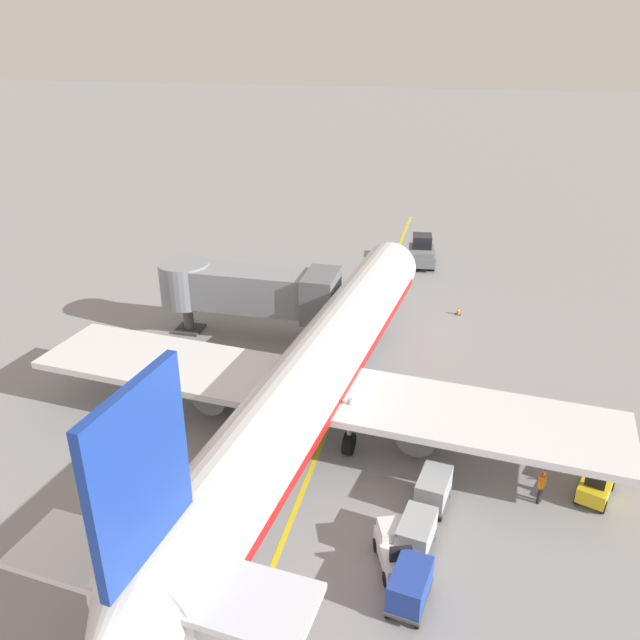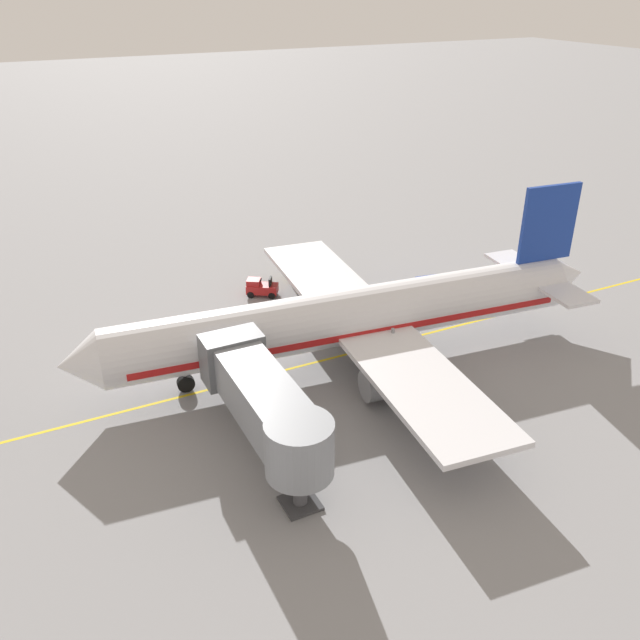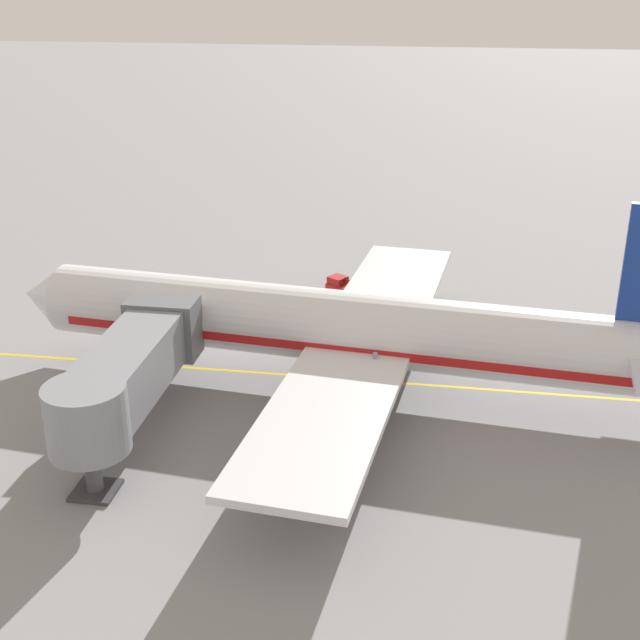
% 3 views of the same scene
% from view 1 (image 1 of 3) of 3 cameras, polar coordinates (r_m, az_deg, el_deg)
% --- Properties ---
extents(ground_plane, '(400.00, 400.00, 0.00)m').
position_cam_1_polar(ground_plane, '(35.34, 1.31, -8.04)').
color(ground_plane, gray).
extents(gate_lead_in_line, '(0.24, 80.00, 0.01)m').
position_cam_1_polar(gate_lead_in_line, '(35.34, 1.31, -8.03)').
color(gate_lead_in_line, gold).
rests_on(gate_lead_in_line, ground).
extents(parked_airliner, '(30.37, 37.35, 10.63)m').
position_cam_1_polar(parked_airliner, '(32.43, -0.34, -4.72)').
color(parked_airliner, silver).
rests_on(parked_airliner, ground).
extents(jet_bridge, '(12.02, 3.50, 4.98)m').
position_cam_1_polar(jet_bridge, '(42.11, -6.45, 2.73)').
color(jet_bridge, gray).
rests_on(jet_bridge, ground).
extents(pushback_tractor, '(2.68, 4.62, 2.40)m').
position_cam_1_polar(pushback_tractor, '(56.96, 9.07, 6.00)').
color(pushback_tractor, slate).
rests_on(pushback_tractor, ground).
extents(baggage_tug_lead, '(2.00, 2.76, 1.62)m').
position_cam_1_polar(baggage_tug_lead, '(31.76, 23.49, -13.14)').
color(baggage_tug_lead, gold).
rests_on(baggage_tug_lead, ground).
extents(baggage_tug_trailing, '(2.36, 2.75, 1.62)m').
position_cam_1_polar(baggage_tug_trailing, '(35.07, 20.33, -8.69)').
color(baggage_tug_trailing, '#B21E1E').
rests_on(baggage_tug_trailing, ground).
extents(baggage_tug_spare, '(2.02, 2.76, 1.62)m').
position_cam_1_polar(baggage_tug_spare, '(26.42, 6.70, -19.72)').
color(baggage_tug_spare, silver).
rests_on(baggage_tug_spare, ground).
extents(baggage_cart_front, '(1.63, 2.97, 1.58)m').
position_cam_1_polar(baggage_cart_front, '(29.02, 10.10, -14.54)').
color(baggage_cart_front, '#4C4C51').
rests_on(baggage_cart_front, ground).
extents(baggage_cart_second_in_train, '(1.63, 2.97, 1.58)m').
position_cam_1_polar(baggage_cart_second_in_train, '(26.86, 8.59, -18.25)').
color(baggage_cart_second_in_train, '#4C4C51').
rests_on(baggage_cart_second_in_train, ground).
extents(baggage_cart_third_in_train, '(1.63, 2.97, 1.58)m').
position_cam_1_polar(baggage_cart_third_in_train, '(24.96, 8.04, -22.40)').
color(baggage_cart_third_in_train, '#4C4C51').
rests_on(baggage_cart_third_in_train, ground).
extents(ground_crew_wing_walker, '(0.42, 0.68, 1.69)m').
position_cam_1_polar(ground_crew_wing_walker, '(30.34, 19.17, -13.72)').
color(ground_crew_wing_walker, '#232328').
rests_on(ground_crew_wing_walker, ground).
extents(safety_cone_nose_left, '(0.36, 0.36, 0.59)m').
position_cam_1_polar(safety_cone_nose_left, '(47.53, 12.24, 0.81)').
color(safety_cone_nose_left, black).
rests_on(safety_cone_nose_left, ground).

